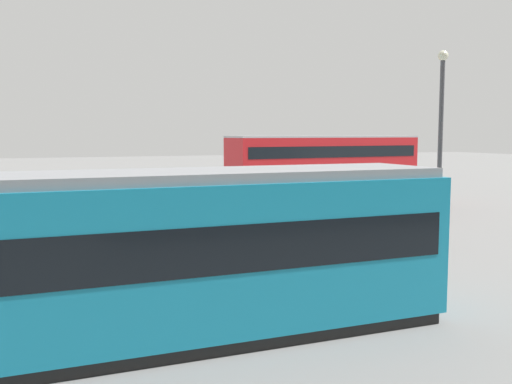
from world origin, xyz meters
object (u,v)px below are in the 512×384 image
object	(u,v)px
info_sign	(164,206)
street_lamp	(441,135)
pedestrian_near_railing	(204,220)
pedestrian_crossing	(390,224)
double_decker_bus	(325,171)
tram_yellow	(98,260)

from	to	relation	value
info_sign	street_lamp	xyz separation A→B (m)	(-9.06, 3.16, 2.42)
pedestrian_near_railing	pedestrian_crossing	distance (m)	6.59
double_decker_bus	pedestrian_crossing	bearing A→B (deg)	73.09
tram_yellow	pedestrian_near_railing	bearing A→B (deg)	-117.85
double_decker_bus	tram_yellow	world-z (taller)	double_decker_bus
double_decker_bus	street_lamp	distance (m)	11.98
pedestrian_near_railing	street_lamp	world-z (taller)	street_lamp
pedestrian_crossing	info_sign	bearing A→B (deg)	-19.74
double_decker_bus	pedestrian_crossing	xyz separation A→B (m)	(3.40, 11.18, -1.08)
tram_yellow	street_lamp	distance (m)	13.55
pedestrian_near_railing	pedestrian_crossing	size ratio (longest dim) A/B	1.05
pedestrian_near_railing	pedestrian_crossing	world-z (taller)	pedestrian_near_railing
pedestrian_near_railing	info_sign	xyz separation A→B (m)	(1.51, 0.24, 0.61)
double_decker_bus	tram_yellow	size ratio (longest dim) A/B	0.81
tram_yellow	info_sign	xyz separation A→B (m)	(-3.15, -8.57, -0.12)
tram_yellow	pedestrian_crossing	world-z (taller)	tram_yellow
tram_yellow	pedestrian_crossing	size ratio (longest dim) A/B	8.56
tram_yellow	pedestrian_near_railing	size ratio (longest dim) A/B	8.15
info_sign	street_lamp	bearing A→B (deg)	160.77
tram_yellow	pedestrian_crossing	distance (m)	12.13
street_lamp	pedestrian_crossing	bearing A→B (deg)	-16.88
info_sign	pedestrian_near_railing	bearing A→B (deg)	-170.97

